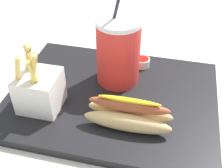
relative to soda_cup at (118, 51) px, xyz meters
The scene contains 6 objects.
ground_plane 0.12m from the soda_cup, 88.90° to the right, with size 2.40×2.40×0.02m, color silver.
food_tray 0.10m from the soda_cup, 88.90° to the right, with size 0.45×0.34×0.02m, color black.
soda_cup is the anchor object (origin of this frame).
fries_basket 0.19m from the soda_cup, 136.62° to the right, with size 0.08×0.08×0.16m.
hot_dog_1 0.15m from the soda_cup, 69.10° to the right, with size 0.17×0.06×0.07m.
ketchup_cup_1 0.10m from the soda_cup, 52.74° to the left, with size 0.04×0.04×0.02m.
Camera 1 is at (0.11, -0.46, 0.44)m, focal length 46.83 mm.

